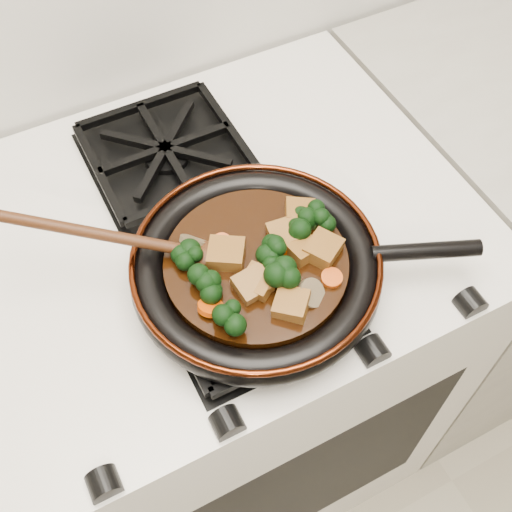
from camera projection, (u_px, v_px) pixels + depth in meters
name	position (u px, v px, depth m)	size (l,w,h in m)	color
stove	(220.00, 360.00, 1.28)	(0.76, 0.60, 0.90)	silver
burner_grate_front	(250.00, 293.00, 0.83)	(0.23, 0.23, 0.03)	black
burner_grate_back	(166.00, 153.00, 0.97)	(0.23, 0.23, 0.03)	black
skillet	(258.00, 267.00, 0.82)	(0.43, 0.32, 0.05)	black
braising_sauce	(256.00, 265.00, 0.81)	(0.23, 0.23, 0.02)	black
tofu_cube_0	(285.00, 235.00, 0.82)	(0.04, 0.04, 0.02)	brown
tofu_cube_1	(291.00, 305.00, 0.76)	(0.04, 0.04, 0.02)	brown
tofu_cube_2	(300.00, 213.00, 0.84)	(0.04, 0.04, 0.02)	brown
tofu_cube_3	(252.00, 285.00, 0.77)	(0.04, 0.04, 0.02)	brown
tofu_cube_4	(323.00, 250.00, 0.80)	(0.04, 0.04, 0.02)	brown
tofu_cube_5	(226.00, 254.00, 0.80)	(0.04, 0.04, 0.02)	brown
tofu_cube_6	(258.00, 282.00, 0.78)	(0.04, 0.04, 0.02)	brown
tofu_cube_7	(302.00, 248.00, 0.81)	(0.04, 0.04, 0.02)	brown
broccoli_floret_0	(284.00, 283.00, 0.77)	(0.06, 0.06, 0.06)	black
broccoli_floret_1	(314.00, 223.00, 0.83)	(0.06, 0.06, 0.05)	black
broccoli_floret_2	(208.00, 286.00, 0.77)	(0.06, 0.06, 0.05)	black
broccoli_floret_3	(233.00, 320.00, 0.74)	(0.05, 0.05, 0.05)	black
broccoli_floret_4	(299.00, 232.00, 0.82)	(0.06, 0.06, 0.05)	black
broccoli_floret_5	(308.00, 215.00, 0.83)	(0.05, 0.05, 0.05)	black
broccoli_floret_6	(269.00, 257.00, 0.79)	(0.06, 0.06, 0.06)	black
broccoli_floret_7	(190.00, 260.00, 0.79)	(0.06, 0.06, 0.05)	black
carrot_coin_0	(332.00, 278.00, 0.78)	(0.03, 0.03, 0.01)	#CA4005
carrot_coin_1	(312.00, 249.00, 0.81)	(0.03, 0.03, 0.01)	#CA4005
carrot_coin_2	(279.00, 246.00, 0.81)	(0.03, 0.03, 0.01)	#CA4005
carrot_coin_3	(211.00, 307.00, 0.76)	(0.03, 0.03, 0.01)	#CA4005
carrot_coin_4	(222.00, 243.00, 0.81)	(0.03, 0.03, 0.01)	#CA4005
mushroom_slice_0	(193.00, 241.00, 0.81)	(0.04, 0.04, 0.01)	brown
mushroom_slice_1	(311.00, 293.00, 0.77)	(0.04, 0.04, 0.01)	brown
mushroom_slice_2	(322.00, 251.00, 0.80)	(0.04, 0.04, 0.01)	brown
wooden_spoon	(142.00, 242.00, 0.79)	(0.16, 0.11, 0.28)	#3F1F0D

